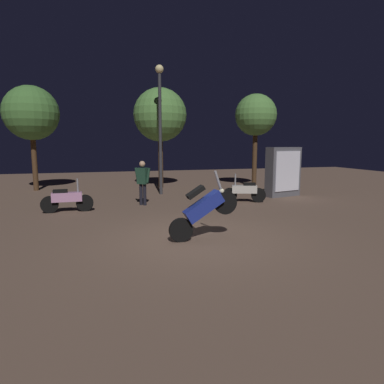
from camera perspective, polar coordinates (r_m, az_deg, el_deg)
ground_plane at (r=8.03m, az=0.91°, el=-7.95°), size 40.00×40.00×0.00m
motorcycle_blue_foreground at (r=7.73m, az=1.97°, el=-2.91°), size 1.66×0.33×1.63m
motorcycle_pink_parked_left at (r=11.68m, az=-20.70°, el=-1.14°), size 1.66×0.32×1.11m
motorcycle_white_parked_right at (r=12.93m, az=8.98°, el=0.17°), size 1.61×0.62×1.11m
person_rider_beside at (r=12.24m, az=-8.50°, el=2.22°), size 0.57×0.49×1.63m
streetlamp_near at (r=14.83m, az=-5.52°, el=13.08°), size 0.36×0.36×5.58m
tree_left_bg at (r=17.59m, az=10.91°, el=12.76°), size 2.10×2.10×4.75m
tree_center_bg at (r=17.15m, az=-5.51°, el=13.01°), size 2.66×2.66×5.01m
tree_right_bg at (r=17.69m, az=-25.92°, el=12.04°), size 2.53×2.53×4.94m
kiosk_billboard at (r=14.74m, az=15.43°, el=3.36°), size 1.67×0.87×2.10m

